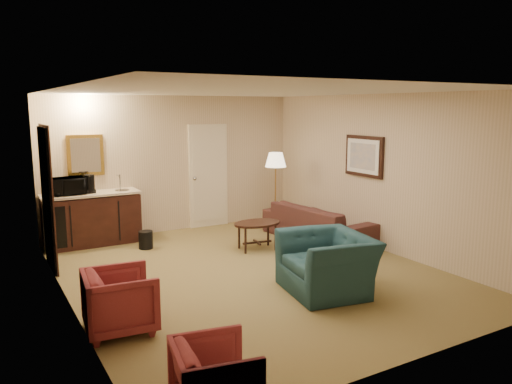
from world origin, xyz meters
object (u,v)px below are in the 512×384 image
coffee_table (257,236)px  sofa (318,217)px  waste_bin (146,240)px  floor_lamp (275,191)px  microwave (68,184)px  rose_chair_far (215,375)px  coffee_maker (90,184)px  wetbar_cabinet (92,219)px  rose_chair_near (120,298)px  teal_armchair (327,254)px

coffee_table → sofa: bearing=-0.3°
coffee_table → waste_bin: (-1.62, 1.00, -0.09)m
floor_lamp → microwave: floor_lamp is taller
rose_chair_far → coffee_maker: (0.24, 5.50, 0.76)m
wetbar_cabinet → floor_lamp: (3.35, -0.69, 0.30)m
floor_lamp → sofa: bearing=-76.4°
rose_chair_near → coffee_maker: (0.49, 3.66, 0.71)m
wetbar_cabinet → sofa: bearing=-25.6°
microwave → coffee_table: bearing=-36.5°
teal_armchair → waste_bin: bearing=-145.6°
coffee_table → waste_bin: 1.90m
coffee_table → rose_chair_near: bearing=-145.4°
teal_armchair → rose_chair_far: 2.93m
wetbar_cabinet → teal_armchair: bearing=-60.8°
waste_bin → microwave: size_ratio=0.57×
sofa → rose_chair_far: (-3.85, -3.79, -0.10)m
coffee_table → floor_lamp: size_ratio=0.54×
teal_armchair → coffee_maker: size_ratio=3.66×
sofa → waste_bin: (-2.88, 1.01, -0.27)m
floor_lamp → coffee_maker: (-3.36, 0.67, 0.31)m
wetbar_cabinet → teal_armchair: (2.15, -3.85, 0.05)m
waste_bin → microwave: bearing=146.5°
sofa → coffee_table: 1.28m
coffee_table → wetbar_cabinet: bearing=143.7°
teal_armchair → coffee_table: (0.19, 2.13, -0.27)m
floor_lamp → waste_bin: (-2.63, -0.03, -0.61)m
wetbar_cabinet → rose_chair_far: bearing=-92.6°
teal_armchair → coffee_maker: (-2.16, 3.84, 0.57)m
rose_chair_near → waste_bin: bearing=-16.7°
teal_armchair → floor_lamp: size_ratio=0.76×
rose_chair_far → coffee_table: size_ratio=0.79×
coffee_table → coffee_maker: size_ratio=2.59×
sofa → teal_armchair: (-1.45, -2.13, 0.08)m
rose_chair_far → microwave: size_ratio=1.22×
coffee_maker → rose_chair_far: bearing=-98.7°
teal_armchair → waste_bin: size_ratio=3.84×
sofa → teal_armchair: size_ratio=1.86×
teal_armchair → sofa: bearing=155.6°
waste_bin → rose_chair_near: bearing=-112.4°
rose_chair_far → coffee_table: 4.60m
rose_chair_far → coffee_table: (2.59, 3.80, -0.09)m
sofa → rose_chair_near: bearing=108.3°
waste_bin → coffee_maker: coffee_maker is taller
wetbar_cabinet → waste_bin: wetbar_cabinet is taller
rose_chair_near → microwave: bearing=3.5°
wetbar_cabinet → rose_chair_near: bearing=-97.7°
wetbar_cabinet → rose_chair_near: (-0.50, -3.68, -0.09)m
coffee_table → microwave: (-2.70, 1.71, 0.86)m
wetbar_cabinet → teal_armchair: teal_armchair is taller
floor_lamp → waste_bin: 2.70m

